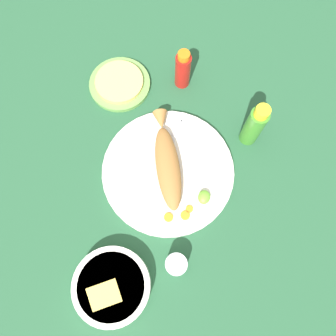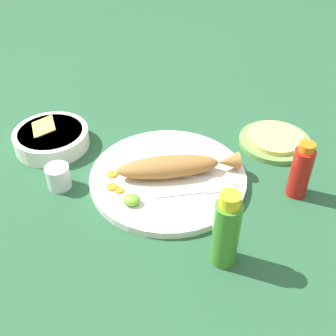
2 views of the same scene
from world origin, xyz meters
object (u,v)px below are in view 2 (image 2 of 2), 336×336
Objects in this scene: fork_near at (208,178)px; hot_sauce_bottle_green at (226,231)px; fried_fish at (175,166)px; tortilla_plate at (275,142)px; fork_far at (202,191)px; guacamole_bowl at (51,137)px; hot_sauce_bottle_red at (301,171)px; salt_cup at (59,178)px; main_plate at (168,177)px.

hot_sauce_bottle_green is (-0.07, 0.21, 0.06)m from fork_near.
hot_sauce_bottle_green is (-0.15, 0.20, 0.04)m from fried_fish.
tortilla_plate is at bearing -159.26° from fried_fish.
fork_far is at bearing 60.82° from tortilla_plate.
hot_sauce_bottle_green is 0.89× the size of guacamole_bowl.
fried_fish is 0.28m from hot_sauce_bottle_red.
hot_sauce_bottle_red is (-0.20, -0.07, 0.05)m from fork_far.
fork_near is (-0.08, -0.00, -0.02)m from fried_fish.
salt_cup is at bearing -162.61° from fork_near.
fried_fish is at bearing -53.67° from hot_sauce_bottle_green.
fried_fish reaches higher than guacamole_bowl.
guacamole_bowl reaches higher than fork_far.
hot_sauce_bottle_red is 0.63m from guacamole_bowl.
hot_sauce_bottle_green is at bearing 164.62° from salt_cup.
fork_far is 1.01× the size of hot_sauce_bottle_green.
fork_far is at bearing -171.62° from salt_cup.
fried_fish is 0.27m from salt_cup.
salt_cup is (0.53, 0.12, -0.04)m from hot_sauce_bottle_red.
hot_sauce_bottle_red is 0.20m from tortilla_plate.
fork_near reaches higher than tortilla_plate.
fork_far is at bearing 157.15° from main_plate.
guacamole_bowl is at bearing -26.93° from hot_sauce_bottle_green.
fried_fish is 1.67× the size of hot_sauce_bottle_green.
hot_sauce_bottle_red reaches higher than fork_near.
hot_sauce_bottle_green is 3.08× the size of salt_cup.
hot_sauce_bottle_red is 0.75× the size of tortilla_plate.
hot_sauce_bottle_red reaches higher than guacamole_bowl.
fork_far is 0.22m from hot_sauce_bottle_red.
guacamole_bowl is (0.33, -0.05, 0.02)m from main_plate.
hot_sauce_bottle_green reaches higher than salt_cup.
fork_far is (0.00, 0.05, 0.00)m from fork_near.
hot_sauce_bottle_red reaches higher than main_plate.
fried_fish is at bearing 172.11° from guacamole_bowl.
main_plate is 0.25m from salt_cup.
salt_cup is 0.56m from tortilla_plate.
fork_near is 0.05m from fork_far.
hot_sauce_bottle_red is 2.51× the size of salt_cup.
fried_fish reaches higher than fork_far.
fork_far is 0.29m from tortilla_plate.
hot_sauce_bottle_green reaches higher than fried_fish.
guacamole_bowl is at bearing -1.74° from hot_sauce_bottle_red.
fried_fish reaches higher than tortilla_plate.
fried_fish is 0.08m from fork_near.
main_plate is at bearing 6.87° from hot_sauce_bottle_red.
guacamole_bowl is (0.09, -0.14, 0.00)m from salt_cup.
fork_near reaches higher than main_plate.
main_plate is 0.32m from tortilla_plate.
tortilla_plate is (-0.07, -0.42, -0.07)m from hot_sauce_bottle_green.
main_plate is 2.13× the size of fork_far.
hot_sauce_bottle_red reaches higher than tortilla_plate.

